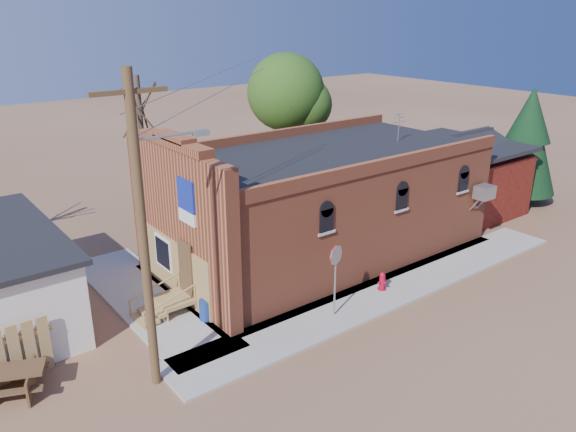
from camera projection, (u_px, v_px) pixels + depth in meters
ground at (381, 312)px, 20.27m from camera, size 120.00×120.00×0.00m
sidewalk_south at (391, 290)px, 21.79m from camera, size 19.00×2.20×0.08m
sidewalk_west at (148, 299)px, 21.11m from camera, size 2.60×10.00×0.08m
brick_bar at (318, 204)px, 24.50m from camera, size 16.40×7.97×6.30m
red_shed at (457, 169)px, 30.19m from camera, size 5.40×6.40×4.30m
utility_pole at (144, 230)px, 14.86m from camera, size 3.12×0.26×9.00m
tree_bare_near at (139, 109)px, 26.19m from camera, size 2.80×2.80×7.65m
tree_leafy at (286, 92)px, 31.73m from camera, size 4.40×4.40×8.15m
evergreen_tree at (528, 138)px, 30.87m from camera, size 3.60×3.60×6.50m
fire_hydrant at (382, 281)px, 21.64m from camera, size 0.42×0.41×0.74m
stop_sign at (336, 262)px, 19.25m from camera, size 0.71×0.28×2.69m
trash_barrel at (206, 310)px, 19.55m from camera, size 0.52×0.52×0.74m
picnic_table at (8, 379)px, 15.72m from camera, size 2.38×2.12×0.82m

